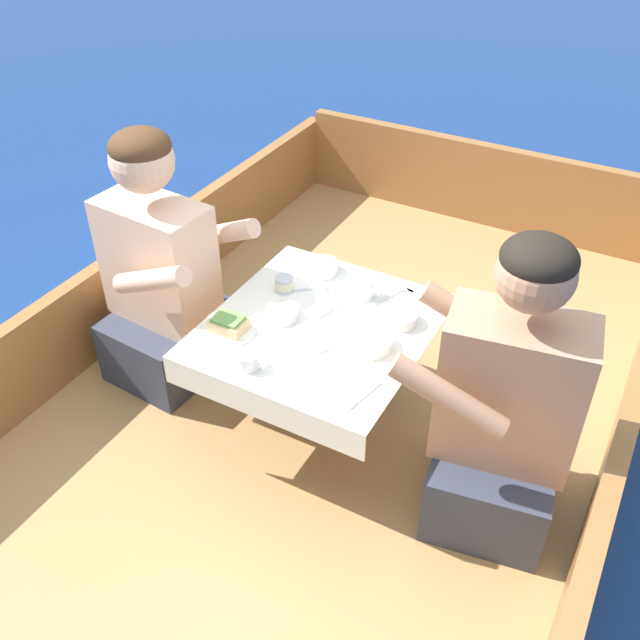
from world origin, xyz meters
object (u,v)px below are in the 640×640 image
person_port (163,281)px  person_starboard (504,413)px  sandwich (228,324)px  coffee_cup_starboard (363,288)px  tin_can (284,284)px  coffee_cup_port (247,361)px

person_port → person_starboard: (1.31, -0.06, -0.01)m
person_port → sandwich: size_ratio=8.45×
person_port → person_starboard: same height
coffee_cup_starboard → tin_can: (-0.26, -0.10, -0.01)m
person_starboard → coffee_cup_starboard: size_ratio=9.51×
coffee_cup_port → tin_can: (-0.12, 0.41, 0.00)m
sandwich → coffee_cup_starboard: 0.49m
coffee_cup_starboard → coffee_cup_port: bearing=-105.7°
person_port → tin_can: (0.45, 0.13, 0.06)m
tin_can → person_port: bearing=-163.6°
person_starboard → sandwich: (-0.90, -0.10, 0.07)m
person_port → coffee_cup_starboard: 0.75m
person_port → person_starboard: size_ratio=1.00×
person_port → sandwich: bearing=-16.8°
person_starboard → coffee_cup_port: (-0.75, -0.22, 0.06)m
coffee_cup_starboard → sandwich: bearing=-127.2°
coffee_cup_port → coffee_cup_starboard: 0.53m
person_port → coffee_cup_starboard: (0.71, 0.23, 0.06)m
person_port → person_starboard: 1.31m
coffee_cup_starboard → tin_can: 0.28m
coffee_cup_port → person_port: bearing=153.6°
person_port → sandwich: person_port is taller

